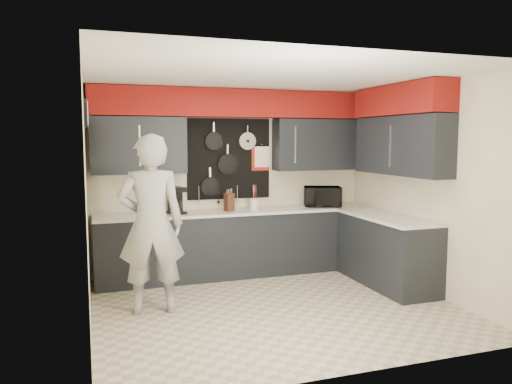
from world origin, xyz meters
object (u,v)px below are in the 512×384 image
object	(u,v)px
microwave	(322,196)
coffee_maker	(176,200)
knife_block	(229,202)
utensil_crock	(254,204)
person	(151,224)

from	to	relation	value
microwave	coffee_maker	distance (m)	2.17
knife_block	utensil_crock	bearing A→B (deg)	-14.21
microwave	utensil_crock	distance (m)	1.06
knife_block	utensil_crock	world-z (taller)	knife_block
microwave	knife_block	world-z (taller)	microwave
coffee_maker	person	world-z (taller)	person
knife_block	person	distance (m)	1.66
microwave	utensil_crock	xyz separation A→B (m)	(-1.06, 0.00, -0.07)
knife_block	coffee_maker	size ratio (longest dim) A/B	0.69
microwave	person	bearing A→B (deg)	-136.49
utensil_crock	person	distance (m)	1.96
utensil_crock	coffee_maker	xyz separation A→B (m)	(-1.11, -0.02, 0.10)
coffee_maker	knife_block	bearing A→B (deg)	-17.44
knife_block	utensil_crock	distance (m)	0.37
person	knife_block	bearing A→B (deg)	-130.56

